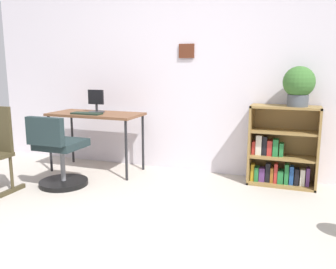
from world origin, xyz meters
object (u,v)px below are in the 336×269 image
object	(u,v)px
potted_plant_on_shelf	(299,85)
keyboard	(87,113)
desk	(96,118)
office_chair	(59,156)
bookshelf_low	(281,150)
monitor	(96,102)

from	to	relation	value
potted_plant_on_shelf	keyboard	bearing A→B (deg)	-171.69
keyboard	desk	bearing A→B (deg)	74.11
desk	office_chair	distance (m)	0.74
bookshelf_low	monitor	bearing A→B (deg)	-175.05
office_chair	desk	bearing A→B (deg)	85.40
monitor	office_chair	size ratio (longest dim) A/B	0.35
office_chair	bookshelf_low	bearing A→B (deg)	22.68
desk	monitor	xyz separation A→B (m)	(-0.03, 0.07, 0.18)
bookshelf_low	potted_plant_on_shelf	world-z (taller)	potted_plant_on_shelf
keyboard	bookshelf_low	distance (m)	2.25
monitor	office_chair	bearing A→B (deg)	-91.99
desk	bookshelf_low	world-z (taller)	bookshelf_low
monitor	office_chair	distance (m)	0.89
keyboard	potted_plant_on_shelf	world-z (taller)	potted_plant_on_shelf
keyboard	bookshelf_low	size ratio (longest dim) A/B	0.42
desk	potted_plant_on_shelf	world-z (taller)	potted_plant_on_shelf
bookshelf_low	keyboard	bearing A→B (deg)	-169.91
desk	keyboard	world-z (taller)	keyboard
desk	monitor	size ratio (longest dim) A/B	4.05
desk	office_chair	xyz separation A→B (m)	(-0.05, -0.67, -0.32)
desk	keyboard	bearing A→B (deg)	-105.89
monitor	bookshelf_low	world-z (taller)	monitor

